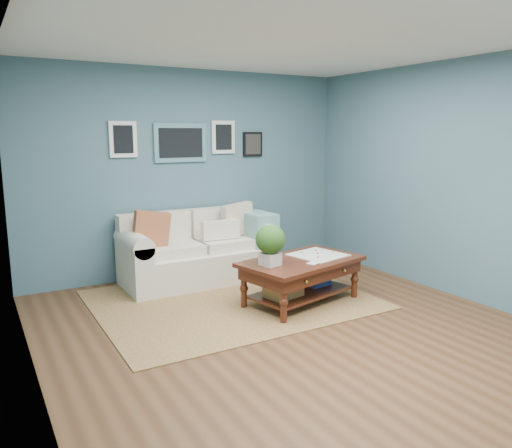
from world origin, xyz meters
TOP-DOWN VIEW (x-y plane):
  - room_shell at (-0.00, 0.06)m, footprint 5.00×5.02m
  - area_rug at (-0.10, 1.14)m, footprint 2.96×2.37m
  - loveseat at (-0.06, 2.03)m, footprint 1.92×0.87m
  - coffee_table at (0.46, 0.66)m, footprint 1.48×1.05m

SIDE VIEW (x-z plane):
  - area_rug at x=-0.10m, z-range 0.00..0.01m
  - loveseat at x=-0.06m, z-range -0.09..0.90m
  - coffee_table at x=0.46m, z-range -0.05..0.89m
  - room_shell at x=0.00m, z-range 0.01..2.71m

